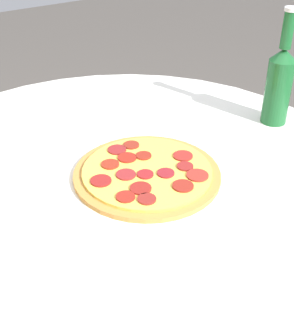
% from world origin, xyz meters
% --- Properties ---
extents(table, '(1.06, 1.06, 0.71)m').
position_xyz_m(table, '(0.00, 0.00, 0.56)').
color(table, silver).
rests_on(table, ground_plane).
extents(pizza, '(0.29, 0.29, 0.02)m').
position_xyz_m(pizza, '(-0.03, -0.04, 0.71)').
color(pizza, '#B77F3D').
rests_on(pizza, table).
extents(beer_bottle, '(0.06, 0.06, 0.27)m').
position_xyz_m(beer_bottle, '(0.00, -0.43, 0.81)').
color(beer_bottle, '#195628').
rests_on(beer_bottle, table).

